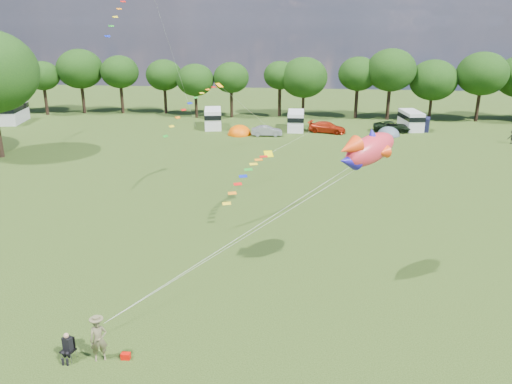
# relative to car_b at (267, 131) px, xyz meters

# --- Properties ---
(ground_plane) EXTENTS (180.00, 180.00, 0.00)m
(ground_plane) POSITION_rel_car_b_xyz_m (2.52, -41.77, -0.64)
(ground_plane) COLOR black
(ground_plane) RESTS_ON ground
(tree_line) EXTENTS (102.98, 10.98, 10.27)m
(tree_line) POSITION_rel_car_b_xyz_m (7.83, 13.22, 5.71)
(tree_line) COLOR black
(tree_line) RESTS_ON ground
(car_b) EXTENTS (3.76, 1.73, 1.28)m
(car_b) POSITION_rel_car_b_xyz_m (0.00, 0.00, 0.00)
(car_b) COLOR gray
(car_b) RESTS_ON ground
(car_c) EXTENTS (5.11, 3.24, 1.42)m
(car_c) POSITION_rel_car_b_xyz_m (7.70, 2.83, 0.07)
(car_c) COLOR #A8230B
(car_c) RESTS_ON ground
(car_d) EXTENTS (5.16, 2.71, 1.36)m
(car_d) POSITION_rel_car_b_xyz_m (16.24, 4.45, 0.04)
(car_d) COLOR black
(car_d) RESTS_ON ground
(campervan_a) EXTENTS (3.91, 6.65, 3.06)m
(campervan_a) POSITION_rel_car_b_xyz_m (-37.28, 4.70, 1.00)
(campervan_a) COLOR #BDBDBF
(campervan_a) RESTS_ON ground
(campervan_b) EXTENTS (3.19, 5.57, 2.57)m
(campervan_b) POSITION_rel_car_b_xyz_m (-7.84, 4.36, 0.74)
(campervan_b) COLOR silver
(campervan_b) RESTS_ON ground
(campervan_c) EXTENTS (2.24, 5.05, 2.46)m
(campervan_c) POSITION_rel_car_b_xyz_m (3.52, 4.29, 0.68)
(campervan_c) COLOR silver
(campervan_c) RESTS_ON ground
(campervan_d) EXTENTS (2.91, 5.33, 2.48)m
(campervan_d) POSITION_rel_car_b_xyz_m (18.96, 6.35, 0.69)
(campervan_d) COLOR silver
(campervan_d) RESTS_ON ground
(tent_orange) EXTENTS (3.12, 3.42, 2.44)m
(tent_orange) POSITION_rel_car_b_xyz_m (-3.60, 0.41, -0.62)
(tent_orange) COLOR #EB5400
(tent_orange) RESTS_ON ground
(tent_greyblue) EXTENTS (2.94, 3.22, 2.18)m
(tent_greyblue) POSITION_rel_car_b_xyz_m (15.53, 2.10, -0.62)
(tent_greyblue) COLOR #475862
(tent_greyblue) RESTS_ON ground
(awning_navy) EXTENTS (3.27, 2.88, 1.76)m
(awning_navy) POSITION_rel_car_b_xyz_m (19.87, 5.62, 0.24)
(awning_navy) COLOR #141533
(awning_navy) RESTS_ON ground
(kite_flyer) EXTENTS (0.86, 0.73, 2.00)m
(kite_flyer) POSITION_rel_car_b_xyz_m (-2.95, -45.25, 0.36)
(kite_flyer) COLOR brown
(kite_flyer) RESTS_ON ground
(camp_chair) EXTENTS (0.67, 0.68, 1.35)m
(camp_chair) POSITION_rel_car_b_xyz_m (-4.28, -45.40, 0.16)
(camp_chair) COLOR #99999E
(camp_chair) RESTS_ON ground
(kite_bag) EXTENTS (0.40, 0.28, 0.28)m
(kite_bag) POSITION_rel_car_b_xyz_m (-1.87, -45.09, -0.50)
(kite_bag) COLOR red
(kite_bag) RESTS_ON ground
(fish_kite) EXTENTS (3.74, 3.70, 2.23)m
(fish_kite) POSITION_rel_car_b_xyz_m (8.59, -37.32, 7.06)
(fish_kite) COLOR red
(fish_kite) RESTS_ON ground
(streamer_kite_b) EXTENTS (4.16, 4.66, 3.78)m
(streamer_kite_b) POSITION_rel_car_b_xyz_m (-3.57, -22.59, 7.13)
(streamer_kite_b) COLOR #FF9B08
(streamer_kite_b) RESTS_ON ground
(streamer_kite_c) EXTENTS (3.24, 4.90, 2.82)m
(streamer_kite_c) POSITION_rel_car_b_xyz_m (1.54, -27.70, 3.00)
(streamer_kite_c) COLOR #E6D600
(streamer_kite_c) RESTS_ON ground
(walker_b) EXTENTS (1.11, 0.64, 1.63)m
(walker_b) POSITION_rel_car_b_xyz_m (29.58, -0.91, 0.17)
(walker_b) COLOR black
(walker_b) RESTS_ON ground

